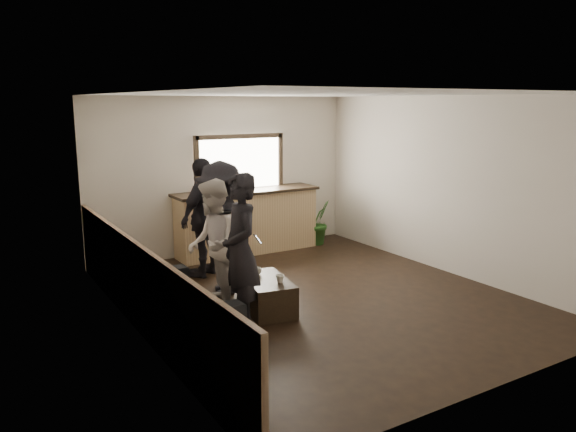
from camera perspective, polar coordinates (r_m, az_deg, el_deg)
ground at (r=7.98m, az=2.92°, el=-8.26°), size 5.00×6.00×0.01m
room_shell at (r=7.23m, az=-1.79°, el=1.71°), size 5.01×6.01×2.80m
bar_counter at (r=10.20m, az=-4.20°, el=-0.16°), size 2.70×0.68×2.13m
sofa at (r=7.35m, az=-10.46°, el=-7.85°), size 0.78×1.97×0.57m
coffee_table at (r=7.44m, az=-2.22°, el=-7.99°), size 0.70×1.05×0.43m
cup_a at (r=7.54m, az=-3.20°, el=-5.62°), size 0.18×0.18×0.10m
cup_b at (r=7.22m, az=-0.82°, el=-6.39°), size 0.15×0.15×0.10m
potted_plant at (r=10.81m, az=3.17°, el=-0.63°), size 0.55×0.48×0.85m
person_a at (r=6.82m, az=-4.86°, el=-3.48°), size 0.55×0.75×1.88m
person_b at (r=7.42m, az=-7.62°, el=-2.91°), size 0.93×1.03×1.72m
person_c at (r=7.98m, az=-6.75°, el=-1.24°), size 1.06×1.38×1.90m
person_d at (r=8.84m, az=-8.45°, el=-0.13°), size 1.17×0.95×1.86m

